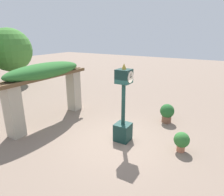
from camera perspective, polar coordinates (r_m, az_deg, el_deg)
The scene contains 5 objects.
ground_plane at distance 8.17m, azimuth 1.49°, elevation -11.95°, with size 60.00×60.00×0.00m, color #7F6B5B.
pedestal_clock at distance 7.66m, azimuth 3.23°, elevation -3.74°, with size 0.59×0.59×3.07m.
pergola at distance 9.71m, azimuth -18.27°, elevation 5.18°, with size 4.78×1.16×2.82m.
potted_plant_near_left at distance 9.85m, azimuth 15.45°, elevation -3.99°, with size 0.66×0.66×0.91m.
potted_plant_near_right at distance 7.70m, azimuth 19.26°, elevation -11.43°, with size 0.56×0.56×0.74m.
Camera 1 is at (-6.20, -3.44, 4.06)m, focal length 32.00 mm.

